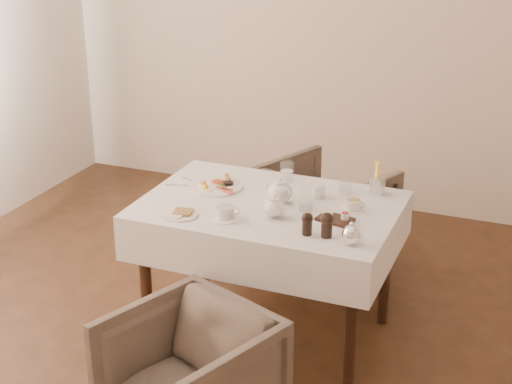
{
  "coord_description": "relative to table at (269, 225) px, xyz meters",
  "views": [
    {
      "loc": [
        1.4,
        -2.83,
        2.29
      ],
      "look_at": [
        0.03,
        0.53,
        0.82
      ],
      "focal_mm": 55.0,
      "sensor_mm": 36.0,
      "label": 1
    }
  ],
  "objects": [
    {
      "name": "table",
      "position": [
        0.0,
        0.0,
        0.0
      ],
      "size": [
        1.28,
        0.88,
        0.75
      ],
      "color": "black",
      "rests_on": "ground"
    },
    {
      "name": "armchair_near",
      "position": [
        -0.02,
        -0.9,
        -0.35
      ],
      "size": [
        0.82,
        0.83,
        0.58
      ],
      "primitive_type": "imported",
      "rotation": [
        0.0,
        0.0,
        -0.38
      ],
      "color": "#4E4539",
      "rests_on": "ground"
    },
    {
      "name": "armchair_far",
      "position": [
        0.01,
        0.85,
        -0.31
      ],
      "size": [
        0.94,
        0.95,
        0.66
      ],
      "primitive_type": "imported",
      "rotation": [
        0.0,
        0.0,
        2.73
      ],
      "color": "#4E4539",
      "rests_on": "ground"
    },
    {
      "name": "breakfast_plate",
      "position": [
        -0.34,
        0.1,
        0.13
      ],
      "size": [
        0.29,
        0.29,
        0.04
      ],
      "rotation": [
        0.0,
        0.0,
        0.11
      ],
      "color": "white",
      "rests_on": "table"
    },
    {
      "name": "side_plate",
      "position": [
        -0.35,
        -0.3,
        0.12
      ],
      "size": [
        0.18,
        0.18,
        0.02
      ],
      "rotation": [
        0.0,
        0.0,
        -0.0
      ],
      "color": "white",
      "rests_on": "table"
    },
    {
      "name": "teapot_centre",
      "position": [
        0.05,
        0.03,
        0.19
      ],
      "size": [
        0.2,
        0.18,
        0.14
      ],
      "primitive_type": null,
      "rotation": [
        0.0,
        0.0,
        -0.29
      ],
      "color": "white",
      "rests_on": "table"
    },
    {
      "name": "teapot_front",
      "position": [
        0.08,
        -0.15,
        0.17
      ],
      "size": [
        0.18,
        0.16,
        0.12
      ],
      "primitive_type": null,
      "rotation": [
        0.0,
        0.0,
        -0.4
      ],
      "color": "white",
      "rests_on": "table"
    },
    {
      "name": "creamer",
      "position": [
        0.21,
        0.16,
        0.16
      ],
      "size": [
        0.06,
        0.06,
        0.07
      ],
      "primitive_type": "cylinder",
      "rotation": [
        0.0,
        0.0,
        0.01
      ],
      "color": "white",
      "rests_on": "table"
    },
    {
      "name": "teacup_near",
      "position": [
        -0.13,
        -0.26,
        0.15
      ],
      "size": [
        0.14,
        0.14,
        0.07
      ],
      "rotation": [
        0.0,
        0.0,
        0.39
      ],
      "color": "white",
      "rests_on": "table"
    },
    {
      "name": "teacup_far",
      "position": [
        0.41,
        0.07,
        0.14
      ],
      "size": [
        0.12,
        0.12,
        0.06
      ],
      "rotation": [
        0.0,
        0.0,
        0.09
      ],
      "color": "white",
      "rests_on": "table"
    },
    {
      "name": "glass_left",
      "position": [
        -0.03,
        0.33,
        0.17
      ],
      "size": [
        0.08,
        0.08,
        0.1
      ],
      "primitive_type": "cylinder",
      "rotation": [
        0.0,
        0.0,
        -0.13
      ],
      "color": "silver",
      "rests_on": "table"
    },
    {
      "name": "glass_mid",
      "position": [
        0.2,
        -0.02,
        0.16
      ],
      "size": [
        0.09,
        0.09,
        0.09
      ],
      "primitive_type": "cylinder",
      "rotation": [
        0.0,
        0.0,
        -0.33
      ],
      "color": "silver",
      "rests_on": "table"
    },
    {
      "name": "glass_right",
      "position": [
        0.32,
        0.27,
        0.16
      ],
      "size": [
        0.08,
        0.08,
        0.09
      ],
      "primitive_type": "cylinder",
      "rotation": [
        0.0,
        0.0,
        -0.33
      ],
      "color": "silver",
      "rests_on": "table"
    },
    {
      "name": "condiment_board",
      "position": [
        0.37,
        -0.08,
        0.13
      ],
      "size": [
        0.19,
        0.15,
        0.04
      ],
      "rotation": [
        0.0,
        0.0,
        -0.23
      ],
      "color": "black",
      "rests_on": "table"
    },
    {
      "name": "pepper_mill_left",
      "position": [
        0.29,
        -0.28,
        0.17
      ],
      "size": [
        0.06,
        0.06,
        0.11
      ],
      "primitive_type": null,
      "rotation": [
        0.0,
        0.0,
        0.19
      ],
      "color": "black",
      "rests_on": "table"
    },
    {
      "name": "pepper_mill_right",
      "position": [
        0.38,
        -0.27,
        0.18
      ],
      "size": [
        0.07,
        0.07,
        0.12
      ],
      "primitive_type": null,
      "rotation": [
        0.0,
        0.0,
        0.21
      ],
      "color": "black",
      "rests_on": "table"
    },
    {
      "name": "silver_pot",
      "position": [
        0.51,
        -0.3,
        0.17
      ],
      "size": [
        0.12,
        0.11,
        0.11
      ],
      "primitive_type": null,
      "rotation": [
        0.0,
        0.0,
        0.23
      ],
      "color": "white",
      "rests_on": "table"
    },
    {
      "name": "fries_cup",
      "position": [
        0.47,
        0.34,
        0.19
      ],
      "size": [
        0.08,
        0.08,
        0.17
      ],
      "rotation": [
        0.0,
        0.0,
        0.16
      ],
      "color": "silver",
      "rests_on": "table"
    },
    {
      "name": "cutlery_fork",
      "position": [
        -0.49,
        0.13,
        0.12
      ],
      "size": [
        0.17,
        0.09,
        0.0
      ],
      "primitive_type": "cube",
      "rotation": [
        0.0,
        0.0,
        1.14
      ],
      "color": "silver",
      "rests_on": "table"
    },
    {
      "name": "cutlery_knife",
      "position": [
        -0.5,
        0.05,
        0.12
      ],
      "size": [
        0.2,
        0.08,
        0.0
      ],
      "primitive_type": "cube",
      "rotation": [
        0.0,
        0.0,
        1.86
      ],
      "color": "silver",
      "rests_on": "table"
    }
  ]
}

